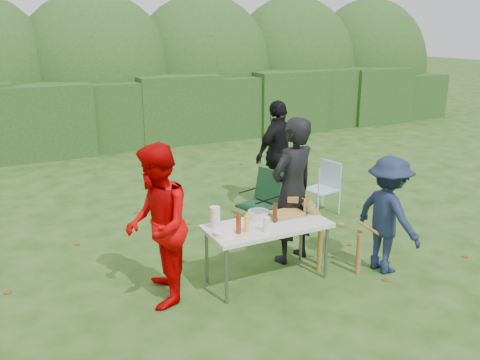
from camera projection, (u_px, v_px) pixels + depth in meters
name	position (u px, v px, depth m)	size (l,w,h in m)	color
ground	(266.00, 275.00, 6.42)	(80.00, 80.00, 0.00)	#1E4211
hedge_row	(113.00, 115.00, 13.02)	(22.00, 1.40, 1.70)	#23471C
shrub_backdrop	(98.00, 80.00, 14.17)	(20.00, 2.60, 3.20)	#3D6628
folding_table	(267.00, 228.00, 6.10)	(1.50, 0.70, 0.74)	silver
person_cook	(293.00, 191.00, 6.59)	(0.71, 0.46, 1.94)	black
person_red_jacket	(157.00, 226.00, 5.57)	(0.89, 0.69, 1.83)	#C50002
person_black_puffy	(278.00, 154.00, 8.71)	(1.08, 0.45, 1.84)	black
child	(388.00, 215.00, 6.36)	(0.97, 0.56, 1.51)	#172441
dog	(340.00, 236.00, 6.45)	(0.98, 0.39, 0.93)	olive
camping_chair	(259.00, 202.00, 7.65)	(0.60, 0.60, 0.95)	#153B20
lawn_chair	(321.00, 187.00, 8.50)	(0.51, 0.51, 0.87)	#60A3E6
food_tray	(286.00, 215.00, 6.36)	(0.45, 0.30, 0.02)	#B7B7BA
focaccia_bread	(286.00, 213.00, 6.35)	(0.40, 0.26, 0.04)	#BF9040
mustard_bottle	(247.00, 224.00, 5.84)	(0.06, 0.06, 0.20)	yellow
ketchup_bottle	(239.00, 224.00, 5.79)	(0.06, 0.06, 0.22)	maroon
beer_bottle	(275.00, 213.00, 6.12)	(0.06, 0.06, 0.24)	#47230F
paper_towel_roll	(215.00, 217.00, 5.95)	(0.12, 0.12, 0.26)	white
cup_stack	(267.00, 225.00, 5.84)	(0.08, 0.08, 0.18)	white
pasta_bowl	(258.00, 215.00, 6.25)	(0.26, 0.26, 0.10)	silver
plate_stack	(224.00, 233.00, 5.77)	(0.24, 0.24, 0.05)	white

